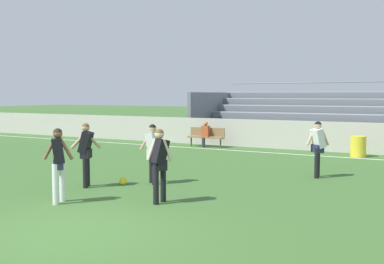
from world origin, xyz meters
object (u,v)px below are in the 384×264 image
Objects in this scene: player_dark_wide_right at (159,159)px; soccer_ball at (123,181)px; bench_centre_sideline at (206,135)px; player_white_dropping_back at (318,144)px; player_dark_on_ball at (58,158)px; player_white_pressing_high at (153,148)px; trash_bin at (358,147)px; spectator_seated at (205,132)px; player_dark_challenging at (86,149)px.

soccer_ball is at bearing 147.65° from player_dark_wide_right.
player_white_dropping_back is at bearing -40.35° from bench_centre_sideline.
player_dark_on_ball is at bearing -150.99° from player_dark_wide_right.
player_white_dropping_back is at bearing 41.24° from player_white_pressing_high.
trash_bin is 6.94m from spectator_seated.
spectator_seated is 10.28m from player_dark_challenging.
trash_bin is at bearing 66.00° from player_white_pressing_high.
player_white_dropping_back is 5.78m from soccer_ball.
player_dark_challenging is 1.85m from player_dark_on_ball.
player_white_pressing_high reaches higher than trash_bin.
bench_centre_sideline is at bearing 177.55° from trash_bin.
soccer_ball is at bearing -138.43° from player_white_dropping_back.
spectator_seated is 11.64m from player_dark_wide_right.
spectator_seated is at bearing 109.15° from player_white_pressing_high.
player_dark_on_ball reaches higher than spectator_seated.
bench_centre_sideline is 12.21m from player_dark_on_ball.
spectator_seated is 0.72× the size of player_white_dropping_back.
spectator_seated is at bearing 178.51° from trash_bin.
player_dark_challenging reaches higher than trash_bin.
player_white_pressing_high is at bearing 45.39° from player_dark_challenging.
player_dark_challenging is 1.01× the size of player_dark_wide_right.
trash_bin is at bearing 64.25° from soccer_ball.
player_dark_challenging is (-5.11, -9.94, 0.61)m from trash_bin.
player_dark_on_ball reaches higher than player_white_pressing_high.
bench_centre_sideline is 6.93m from trash_bin.
bench_centre_sideline is 9.48m from player_white_pressing_high.
trash_bin is 3.74× the size of soccer_ball.
player_white_dropping_back is (6.75, -5.73, 0.45)m from bench_centre_sideline.
player_dark_challenging is at bearing -134.61° from player_white_pressing_high.
player_dark_wide_right is (1.47, -1.87, 0.03)m from player_white_pressing_high.
player_white_dropping_back is 7.60× the size of soccer_ball.
bench_centre_sideline is 9.85m from soccer_ball.
player_white_dropping_back is at bearing 55.84° from player_dark_on_ball.
player_white_dropping_back is (4.93, 4.50, -0.02)m from player_dark_challenging.
soccer_ball is (2.48, -9.41, -0.59)m from spectator_seated.
spectator_seated is at bearing 104.75° from soccer_ball.
player_dark_wide_right is 7.67× the size of soccer_ball.
player_dark_on_ball is at bearing -66.95° from player_dark_challenging.
spectator_seated is at bearing 100.17° from player_dark_challenging.
trash_bin is at bearing 62.77° from player_dark_challenging.
bench_centre_sideline is at bearing 112.73° from player_dark_wide_right.
player_dark_wide_right is at bearing -12.36° from player_dark_challenging.
player_white_dropping_back is (-0.18, -5.44, 0.58)m from trash_bin.
bench_centre_sideline is at bearing 90.00° from spectator_seated.
bench_centre_sideline reaches higher than soccer_ball.
player_dark_challenging reaches higher than bench_centre_sideline.
player_white_pressing_high is at bearing -138.76° from player_white_dropping_back.
player_dark_wide_right is at bearing -102.78° from trash_bin.
player_dark_wide_right reaches higher than soccer_ball.
player_dark_wide_right is 2.60m from soccer_ball.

